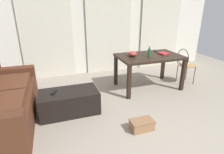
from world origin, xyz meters
TOP-DOWN VIEW (x-y plane):
  - ground_plane at (0.00, 1.26)m, footprint 7.96×7.96m
  - wall_back at (0.00, 3.32)m, footprint 6.24×0.10m
  - curtains at (0.00, 3.23)m, footprint 4.44×0.03m
  - couch at (-2.38, 1.34)m, footprint 0.84×2.02m
  - coffee_table at (-1.36, 1.32)m, footprint 1.00×0.54m
  - craft_table at (0.47, 1.83)m, footprint 1.38×0.87m
  - wire_chair at (1.40, 1.77)m, footprint 0.40×0.40m
  - bottle_near at (0.39, 1.72)m, footprint 0.06×0.06m
  - bowl at (0.08, 1.88)m, footprint 0.19×0.19m
  - book_stack at (0.82, 1.82)m, footprint 0.20×0.25m
  - tv_remote_on_table at (0.79, 2.11)m, footprint 0.10×0.18m
  - tv_remote_primary at (-1.60, 1.34)m, footprint 0.10×0.17m
  - shoebox at (-0.39, 0.45)m, footprint 0.35×0.21m

SIDE VIEW (x-z plane):
  - ground_plane at x=0.00m, z-range 0.00..0.00m
  - shoebox at x=-0.39m, z-range 0.00..0.16m
  - coffee_table at x=-1.36m, z-range 0.00..0.40m
  - couch at x=-2.38m, z-range -0.09..0.75m
  - tv_remote_primary at x=-1.60m, z-range 0.40..0.42m
  - wire_chair at x=1.40m, z-range 0.10..0.95m
  - craft_table at x=0.47m, z-range 0.28..1.04m
  - tv_remote_on_table at x=0.79m, z-range 0.76..0.78m
  - book_stack at x=0.82m, z-range 0.76..0.79m
  - bowl at x=0.08m, z-range 0.76..0.87m
  - bottle_near at x=0.39m, z-range 0.73..0.96m
  - curtains at x=0.00m, z-range 0.00..2.20m
  - wall_back at x=0.00m, z-range 0.00..2.45m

